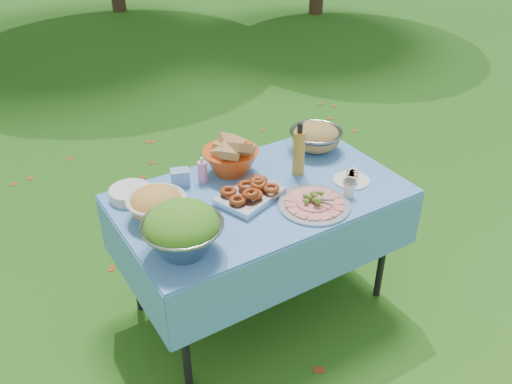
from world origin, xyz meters
TOP-DOWN VIEW (x-y plane):
  - ground at (0.00, 0.00)m, footprint 80.00×80.00m
  - picnic_table at (0.00, 0.00)m, footprint 1.46×0.86m
  - salad_bowl at (-0.54, -0.22)m, footprint 0.42×0.42m
  - pasta_bowl_white at (-0.54, 0.08)m, footprint 0.32×0.32m
  - plate_stack at (-0.58, 0.31)m, footprint 0.26×0.26m
  - wipes_box at (-0.31, 0.29)m, footprint 0.11×0.10m
  - sanitizer_bottle at (-0.20, 0.26)m, footprint 0.05×0.05m
  - bread_bowl at (-0.02, 0.27)m, footprint 0.36×0.36m
  - pasta_bowl_steel at (0.53, 0.23)m, footprint 0.36×0.36m
  - fried_tray at (-0.08, -0.02)m, footprint 0.37×0.32m
  - charcuterie_platter at (0.16, -0.24)m, footprint 0.45×0.45m
  - oil_bottle at (0.28, 0.06)m, footprint 0.07×0.07m
  - cheese_plate at (0.47, -0.16)m, footprint 0.25×0.25m
  - shaker at (0.37, -0.26)m, footprint 0.07×0.07m

SIDE VIEW (x-z plane):
  - ground at x=0.00m, z-range 0.00..0.00m
  - picnic_table at x=0.00m, z-range 0.00..0.76m
  - plate_stack at x=-0.58m, z-range 0.76..0.81m
  - cheese_plate at x=0.47m, z-range 0.76..0.81m
  - fried_tray at x=-0.08m, z-range 0.76..0.84m
  - charcuterie_platter at x=0.16m, z-range 0.76..0.84m
  - wipes_box at x=-0.31m, z-range 0.76..0.85m
  - shaker at x=0.37m, z-range 0.76..0.85m
  - sanitizer_bottle at x=-0.20m, z-range 0.76..0.90m
  - pasta_bowl_white at x=-0.54m, z-range 0.76..0.92m
  - pasta_bowl_steel at x=0.53m, z-range 0.76..0.92m
  - bread_bowl at x=-0.02m, z-range 0.76..0.96m
  - salad_bowl at x=-0.54m, z-range 0.76..1.00m
  - oil_bottle at x=0.28m, z-range 0.76..1.06m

